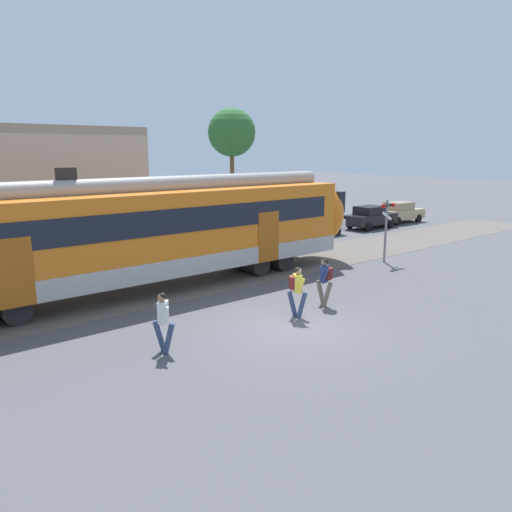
{
  "coord_description": "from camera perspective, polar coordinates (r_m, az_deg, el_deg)",
  "views": [
    {
      "loc": [
        -10.02,
        -10.49,
        5.3
      ],
      "look_at": [
        1.0,
        2.95,
        1.6
      ],
      "focal_mm": 35.0,
      "sensor_mm": 36.0,
      "label": 1
    }
  ],
  "objects": [
    {
      "name": "parked_car_tan",
      "position": [
        38.59,
        16.08,
        4.82
      ],
      "size": [
        4.05,
        1.86,
        1.54
      ],
      "color": "tan",
      "rests_on": "ground"
    },
    {
      "name": "street_tree_right",
      "position": [
        37.86,
        -2.79,
        13.85
      ],
      "size": [
        3.52,
        3.52,
        8.33
      ],
      "color": "brown",
      "rests_on": "ground"
    },
    {
      "name": "parked_car_white",
      "position": [
        31.38,
        6.61,
        3.66
      ],
      "size": [
        4.04,
        1.83,
        1.54
      ],
      "color": "silver",
      "rests_on": "ground"
    },
    {
      "name": "pedestrian_yellow",
      "position": [
        16.03,
        4.67,
        -3.63
      ],
      "size": [
        0.55,
        0.66,
        1.67
      ],
      "color": "navy",
      "rests_on": "ground"
    },
    {
      "name": "crossing_signal",
      "position": [
        24.48,
        14.69,
        3.9
      ],
      "size": [
        0.96,
        0.22,
        3.0
      ],
      "color": "gray",
      "rests_on": "ground"
    },
    {
      "name": "ground_plane",
      "position": [
        15.45,
        4.12,
        -8.08
      ],
      "size": [
        160.0,
        160.0,
        0.0
      ],
      "primitive_type": "plane",
      "color": "#515156"
    },
    {
      "name": "parked_car_black",
      "position": [
        35.32,
        12.94,
        4.36
      ],
      "size": [
        4.01,
        1.78,
        1.54
      ],
      "color": "black",
      "rests_on": "ground"
    },
    {
      "name": "pedestrian_navy",
      "position": [
        17.35,
        7.89,
        -2.49
      ],
      "size": [
        0.51,
        0.71,
        1.67
      ],
      "color": "#6B6051",
      "rests_on": "ground"
    },
    {
      "name": "pedestrian_white",
      "position": [
        13.46,
        -10.55,
        -7.0
      ],
      "size": [
        0.46,
        0.67,
        1.67
      ],
      "color": "navy",
      "rests_on": "ground"
    }
  ]
}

